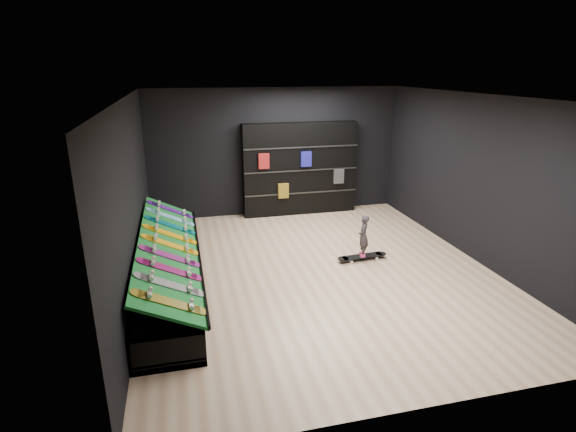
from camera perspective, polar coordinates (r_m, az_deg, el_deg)
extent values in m
cube|color=#D2B08E|center=(8.05, 3.83, -6.94)|extent=(6.00, 7.00, 0.01)
cube|color=white|center=(7.29, 4.34, 14.89)|extent=(6.00, 7.00, 0.01)
cube|color=black|center=(10.84, -1.58, 8.10)|extent=(6.00, 0.02, 3.00)
cube|color=black|center=(4.53, 17.69, -7.96)|extent=(6.00, 0.02, 3.00)
cube|color=black|center=(7.23, -19.24, 1.78)|extent=(0.02, 7.00, 3.00)
cube|color=black|center=(8.90, 22.87, 4.35)|extent=(0.02, 7.00, 3.00)
cube|color=#0D561D|center=(7.45, -14.78, -3.74)|extent=(0.92, 4.50, 0.46)
cube|color=black|center=(10.87, 1.50, 6.00)|extent=(2.76, 0.32, 2.21)
imported|color=black|center=(8.44, 9.49, -3.50)|extent=(0.19, 0.22, 0.48)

